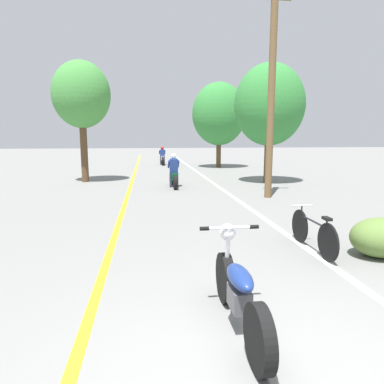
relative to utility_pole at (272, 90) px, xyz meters
The scene contains 11 objects.
lane_stripe_center 7.32m from the utility_pole, 140.54° to the left, with size 0.14×48.00×0.01m, color yellow.
lane_stripe_edge 5.57m from the utility_pole, 106.41° to the left, with size 0.14×48.00×0.01m, color white.
utility_pole is the anchor object (origin of this frame).
roadside_tree_right_near 3.99m from the utility_pole, 70.68° to the left, with size 3.17×2.85×5.34m.
roadside_tree_right_far 11.74m from the utility_pole, 86.55° to the left, with size 3.63×3.27×5.69m.
roadside_tree_left 8.73m from the utility_pole, 144.05° to the left, with size 2.61×2.35×5.48m.
roadside_bush 6.86m from the utility_pole, 90.94° to the right, with size 1.10×0.88×0.70m.
motorcycle_foreground 9.13m from the utility_pole, 112.10° to the right, with size 0.72×2.00×1.06m.
motorcycle_rider_lead 5.24m from the utility_pole, 136.85° to the left, with size 0.50×1.94×1.42m.
motorcycle_rider_far 14.99m from the utility_pole, 101.89° to the left, with size 0.50×2.04×1.36m.
bicycle_parked 6.57m from the utility_pole, 101.70° to the right, with size 0.44×1.76×0.78m.
Camera 1 is at (-0.98, -2.49, 2.12)m, focal length 32.00 mm.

